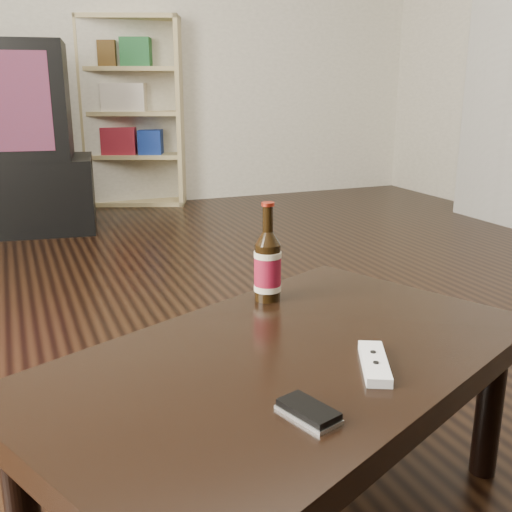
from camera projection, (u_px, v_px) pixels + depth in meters
name	position (u px, v px, depth m)	size (l,w,h in m)	color
floor	(285.00, 369.00, 1.96)	(5.00, 6.00, 0.01)	black
wall_back	(108.00, 19.00, 4.27)	(5.00, 0.02, 2.70)	beige
bookshelf	(132.00, 109.00, 4.54)	(0.82, 0.58, 1.38)	tan
coffee_table	(288.00, 376.00, 1.18)	(1.20, 0.98, 0.39)	black
beer_bottle	(268.00, 266.00, 1.43)	(0.09, 0.09, 0.24)	black
phone	(308.00, 412.00, 0.94)	(0.08, 0.11, 0.02)	silver
remote	(374.00, 363.00, 1.10)	(0.11, 0.16, 0.02)	silver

